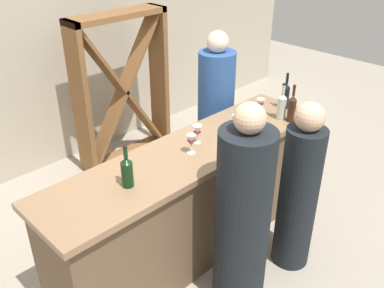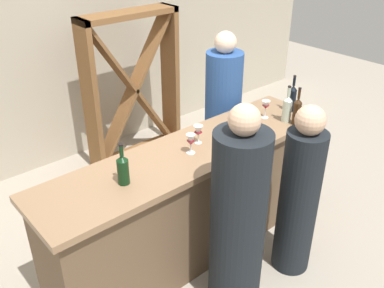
{
  "view_description": "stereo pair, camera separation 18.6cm",
  "coord_description": "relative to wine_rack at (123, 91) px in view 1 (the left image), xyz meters",
  "views": [
    {
      "loc": [
        -1.97,
        -1.99,
        2.59
      ],
      "look_at": [
        0.0,
        0.0,
        1.04
      ],
      "focal_mm": 39.8,
      "sensor_mm": 36.0,
      "label": 1
    },
    {
      "loc": [
        -1.83,
        -2.12,
        2.59
      ],
      "look_at": [
        0.0,
        0.0,
        1.04
      ],
      "focal_mm": 39.8,
      "sensor_mm": 36.0,
      "label": 2
    }
  ],
  "objects": [
    {
      "name": "wine_rack",
      "position": [
        0.0,
        0.0,
        0.0
      ],
      "size": [
        1.11,
        0.28,
        1.69
      ],
      "color": "brown",
      "rests_on": "ground"
    },
    {
      "name": "wine_bottle_center_amber_brown",
      "position": [
        0.39,
        -1.89,
        0.27
      ],
      "size": [
        0.07,
        0.07,
        0.33
      ],
      "color": "#331E0F",
      "rests_on": "bar_counter"
    },
    {
      "name": "ground_plane",
      "position": [
        -0.56,
        -1.65,
        -0.84
      ],
      "size": [
        12.0,
        12.0,
        0.0
      ],
      "primitive_type": "plane",
      "color": "#9E9384"
    },
    {
      "name": "water_pitcher",
      "position": [
        -0.16,
        -1.76,
        0.25
      ],
      "size": [
        0.1,
        0.1,
        0.19
      ],
      "color": "silver",
      "rests_on": "bar_counter"
    },
    {
      "name": "wine_glass_near_left",
      "position": [
        -0.6,
        -1.68,
        0.25
      ],
      "size": [
        0.07,
        0.07,
        0.16
      ],
      "color": "white",
      "rests_on": "bar_counter"
    },
    {
      "name": "bar_counter",
      "position": [
        -0.56,
        -1.65,
        -0.34
      ],
      "size": [
        2.54,
        0.63,
        0.99
      ],
      "color": "brown",
      "rests_on": "ground"
    },
    {
      "name": "back_wall",
      "position": [
        -0.56,
        0.55,
        0.56
      ],
      "size": [
        8.0,
        0.1,
        2.8
      ],
      "primitive_type": "cube",
      "color": "#B2A893",
      "rests_on": "ground"
    },
    {
      "name": "wine_bottle_second_right_near_black",
      "position": [
        0.58,
        -1.7,
        0.28
      ],
      "size": [
        0.07,
        0.07,
        0.33
      ],
      "color": "black",
      "rests_on": "bar_counter"
    },
    {
      "name": "person_right_guest",
      "position": [
        0.34,
        -1.07,
        -0.09
      ],
      "size": [
        0.41,
        0.41,
        1.63
      ],
      "rotation": [
        0.0,
        0.0,
        -1.42
      ],
      "color": "#284C8C",
      "rests_on": "ground"
    },
    {
      "name": "wine_glass_near_center",
      "position": [
        0.29,
        -1.64,
        0.26
      ],
      "size": [
        0.07,
        0.07,
        0.16
      ],
      "color": "white",
      "rests_on": "bar_counter"
    },
    {
      "name": "person_left_guest",
      "position": [
        -0.66,
        -2.24,
        -0.11
      ],
      "size": [
        0.39,
        0.39,
        1.59
      ],
      "rotation": [
        0.0,
        0.0,
        1.56
      ],
      "color": "black",
      "rests_on": "ground"
    },
    {
      "name": "wine_bottle_leftmost_dark_green",
      "position": [
        -1.2,
        -1.69,
        0.26
      ],
      "size": [
        0.08,
        0.08,
        0.3
      ],
      "color": "black",
      "rests_on": "bar_counter"
    },
    {
      "name": "person_center_guest",
      "position": [
        -0.06,
        -2.31,
        -0.17
      ],
      "size": [
        0.33,
        0.33,
        1.43
      ],
      "rotation": [
        0.0,
        0.0,
        1.66
      ],
      "color": "black",
      "rests_on": "ground"
    },
    {
      "name": "wine_bottle_second_left_clear_pale",
      "position": [
        0.37,
        -1.8,
        0.27
      ],
      "size": [
        0.08,
        0.08,
        0.32
      ],
      "color": "#B7C6B2",
      "rests_on": "bar_counter"
    },
    {
      "name": "wine_glass_near_right",
      "position": [
        -0.45,
        -1.6,
        0.25
      ],
      "size": [
        0.07,
        0.07,
        0.15
      ],
      "color": "white",
      "rests_on": "bar_counter"
    }
  ]
}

